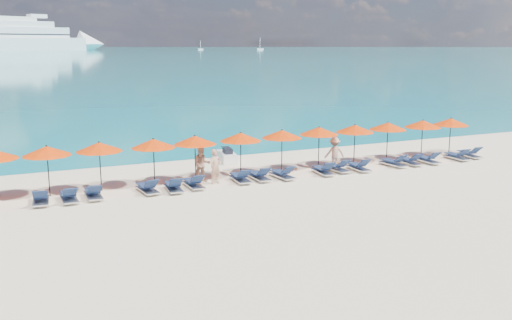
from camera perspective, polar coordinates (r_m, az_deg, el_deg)
name	(u,v)px	position (r m, az deg, el deg)	size (l,w,h in m)	color
ground	(285,200)	(24.33, 2.93, -4.06)	(1400.00, 1400.00, 0.00)	beige
sea	(3,49)	(680.90, -23.94, 10.07)	(1600.00, 1300.00, 0.01)	#1FA9B2
cruise_ship	(28,38)	(557.82, -21.81, 11.24)	(150.46, 72.04, 42.01)	white
sailboat_near	(260,49)	(563.87, 0.40, 11.05)	(6.52, 2.17, 11.95)	white
sailboat_far	(201,49)	(583.59, -5.57, 10.99)	(5.15, 1.72, 9.45)	white
jetski	(227,156)	(32.23, -2.91, 0.40)	(1.16, 2.25, 0.76)	white
beachgoer_a	(215,167)	(27.00, -4.08, -0.67)	(0.61, 0.40, 1.67)	tan
beachgoer_b	(202,164)	(27.40, -5.42, -0.43)	(0.85, 0.49, 1.75)	tan
beachgoer_c	(335,153)	(30.65, 7.86, 0.72)	(1.08, 0.50, 1.67)	tan
umbrella_2	(47,151)	(26.12, -20.19, 0.86)	(2.10, 2.10, 2.28)	black
umbrella_3	(99,147)	(26.42, -15.41, 1.27)	(2.10, 2.10, 2.28)	black
umbrella_4	(153,143)	(26.78, -10.23, 1.64)	(2.10, 2.10, 2.28)	black
umbrella_5	(195,140)	(27.42, -6.13, 1.99)	(2.10, 2.10, 2.28)	black
umbrella_6	(241,137)	(28.21, -1.55, 2.32)	(2.10, 2.10, 2.28)	black
umbrella_7	(282,134)	(29.11, 2.61, 2.60)	(2.10, 2.10, 2.28)	black
umbrella_8	(319,131)	(30.31, 6.33, 2.90)	(2.10, 2.10, 2.28)	black
umbrella_9	(355,129)	(31.42, 9.87, 3.11)	(2.10, 2.10, 2.28)	black
umbrella_10	(388,126)	(32.76, 13.06, 3.32)	(2.10, 2.10, 2.28)	black
umbrella_11	(423,124)	(34.16, 16.34, 3.48)	(2.10, 2.10, 2.28)	black
umbrella_12	(451,122)	(35.58, 18.91, 3.63)	(2.10, 2.10, 2.28)	black
lounger_3	(41,199)	(25.33, -20.72, -3.63)	(0.79, 1.75, 0.66)	silver
lounger_4	(69,196)	(25.32, -18.22, -3.47)	(0.64, 1.71, 0.66)	silver
lounger_5	(93,193)	(25.53, -15.96, -3.21)	(0.65, 1.71, 0.66)	silver
lounger_6	(148,188)	(25.89, -10.79, -2.75)	(0.77, 1.75, 0.66)	silver
lounger_7	(174,186)	(25.97, -8.25, -2.62)	(0.77, 1.75, 0.66)	silver
lounger_8	(194,183)	(26.46, -6.25, -2.30)	(0.62, 1.70, 0.66)	silver
lounger_9	(240,177)	(27.40, -1.58, -1.76)	(0.73, 1.74, 0.66)	silver
lounger_10	(259,176)	(27.78, 0.32, -1.56)	(0.63, 1.70, 0.66)	silver
lounger_11	(282,174)	(28.14, 2.66, -1.41)	(0.74, 1.74, 0.66)	silver
lounger_12	(323,170)	(29.19, 6.74, -1.00)	(0.78, 1.75, 0.66)	silver
lounger_13	(337,167)	(29.92, 8.12, -0.73)	(0.72, 1.73, 0.66)	silver
lounger_14	(359,166)	(30.31, 10.22, -0.64)	(0.70, 1.73, 0.66)	silver
lounger_15	(394,162)	(31.76, 13.59, -0.22)	(0.77, 1.75, 0.66)	silver
lounger_16	(410,161)	(32.39, 15.11, -0.07)	(0.64, 1.71, 0.66)	silver
lounger_17	(428,159)	(33.13, 16.80, 0.09)	(0.67, 1.72, 0.66)	silver
lounger_18	(457,156)	(34.59, 19.47, 0.39)	(0.68, 1.72, 0.66)	silver
lounger_19	(469,154)	(35.53, 20.56, 0.59)	(0.78, 1.75, 0.66)	silver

